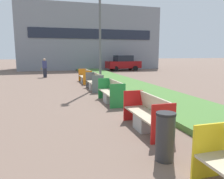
{
  "coord_description": "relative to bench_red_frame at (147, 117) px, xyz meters",
  "views": [
    {
      "loc": [
        -1.59,
        2.71,
        2.06
      ],
      "look_at": [
        0.9,
        11.26,
        0.6
      ],
      "focal_mm": 35.0,
      "sensor_mm": 36.0,
      "label": 1
    }
  ],
  "objects": [
    {
      "name": "planter_grass_strip",
      "position": [
        2.26,
        4.04,
        -0.27
      ],
      "size": [
        2.8,
        120.0,
        0.18
      ],
      "color": "#4C7A38",
      "rests_on": "ground"
    },
    {
      "name": "building_backdrop",
      "position": [
        3.06,
        25.77,
        3.72
      ],
      "size": [
        18.31,
        7.15,
        8.16
      ],
      "color": "gray",
      "rests_on": "ground"
    },
    {
      "name": "bench_red_frame",
      "position": [
        0.0,
        0.0,
        0.0
      ],
      "size": [
        0.65,
        1.93,
        0.94
      ],
      "color": "#9E9B96",
      "rests_on": "ground"
    },
    {
      "name": "bench_green_frame",
      "position": [
        0.0,
        3.52,
        0.0
      ],
      "size": [
        0.65,
        2.03,
        0.94
      ],
      "color": "#9E9B96",
      "rests_on": "ground"
    },
    {
      "name": "bench_grey_frame",
      "position": [
        0.0,
        6.97,
        0.0
      ],
      "size": [
        0.65,
        2.08,
        0.94
      ],
      "color": "#9E9B96",
      "rests_on": "ground"
    },
    {
      "name": "bench_orange_frame",
      "position": [
        0.0,
        10.21,
        0.01
      ],
      "size": [
        0.65,
        2.23,
        0.94
      ],
      "color": "#9E9B96",
      "rests_on": "ground"
    },
    {
      "name": "litter_bin",
      "position": [
        -0.42,
        -1.69,
        0.12
      ],
      "size": [
        0.38,
        0.38,
        0.96
      ],
      "color": "#2D2D30",
      "rests_on": "ground"
    },
    {
      "name": "street_lamp_post",
      "position": [
        0.61,
        8.14,
        4.38
      ],
      "size": [
        0.24,
        0.44,
        8.7
      ],
      "color": "#56595B",
      "rests_on": "ground"
    },
    {
      "name": "pedestrian_walking",
      "position": [
        -2.83,
        14.75,
        0.48
      ],
      "size": [
        0.53,
        0.24,
        1.66
      ],
      "color": "#232633",
      "rests_on": "ground"
    },
    {
      "name": "parked_car_distant",
      "position": [
        6.4,
        20.36,
        0.55
      ],
      "size": [
        4.33,
        2.11,
        1.86
      ],
      "rotation": [
        0.0,
        0.0,
        0.09
      ],
      "color": "maroon",
      "rests_on": "ground"
    }
  ]
}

